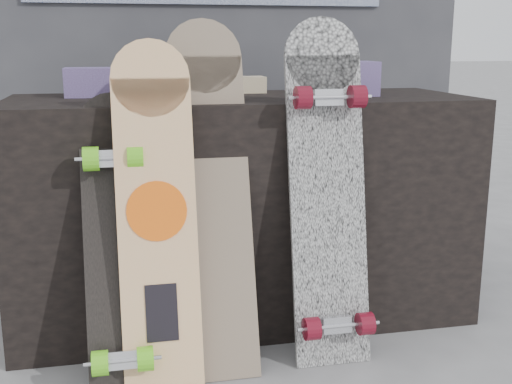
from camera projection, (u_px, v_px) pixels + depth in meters
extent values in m
plane|color=slate|center=(274.00, 376.00, 1.94)|extent=(60.00, 60.00, 0.00)
cube|color=black|center=(242.00, 208.00, 2.33)|extent=(1.60, 0.60, 0.80)
cube|color=#35353A|center=(207.00, 17.00, 2.98)|extent=(2.40, 0.20, 2.20)
cube|color=#493064|center=(91.00, 82.00, 2.23)|extent=(0.18, 0.12, 0.10)
cube|color=#493064|center=(355.00, 78.00, 2.28)|extent=(0.14, 0.14, 0.12)
cube|color=#D1B78C|center=(235.00, 85.00, 2.41)|extent=(0.22, 0.10, 0.06)
cube|color=beige|center=(158.00, 236.00, 1.84)|extent=(0.23, 0.23, 0.89)
cylinder|color=beige|center=(150.00, 78.00, 1.84)|extent=(0.23, 0.07, 0.22)
cylinder|color=#FF6310|center=(157.00, 211.00, 1.83)|extent=(0.17, 0.04, 0.17)
cube|color=black|center=(162.00, 313.00, 1.83)|extent=(0.09, 0.04, 0.16)
cube|color=tan|center=(213.00, 215.00, 1.95)|extent=(0.24, 0.31, 0.95)
cylinder|color=tan|center=(203.00, 56.00, 1.98)|extent=(0.24, 0.09, 0.23)
cube|color=white|center=(328.00, 211.00, 2.00)|extent=(0.24, 0.20, 0.95)
cylinder|color=white|center=(322.00, 56.00, 1.98)|extent=(0.24, 0.06, 0.24)
cube|color=silver|center=(336.00, 325.00, 1.97)|extent=(0.09, 0.04, 0.05)
cylinder|color=maroon|center=(312.00, 329.00, 1.93)|extent=(0.05, 0.07, 0.07)
cylinder|color=maroon|center=(365.00, 324.00, 1.97)|extent=(0.05, 0.07, 0.07)
cube|color=silver|center=(328.00, 98.00, 1.94)|extent=(0.09, 0.04, 0.05)
cylinder|color=maroon|center=(303.00, 98.00, 1.91)|extent=(0.05, 0.07, 0.07)
cylinder|color=maroon|center=(357.00, 97.00, 1.94)|extent=(0.05, 0.07, 0.07)
cube|color=black|center=(118.00, 258.00, 1.86)|extent=(0.19, 0.27, 0.75)
cylinder|color=black|center=(112.00, 125.00, 1.90)|extent=(0.19, 0.08, 0.19)
cube|color=silver|center=(123.00, 360.00, 1.80)|extent=(0.09, 0.04, 0.06)
cylinder|color=#63D01D|center=(100.00, 363.00, 1.76)|extent=(0.04, 0.07, 0.07)
cylinder|color=#63D01D|center=(145.00, 359.00, 1.79)|extent=(0.05, 0.07, 0.07)
cube|color=silver|center=(113.00, 159.00, 1.85)|extent=(0.09, 0.04, 0.06)
cylinder|color=#63D01D|center=(91.00, 159.00, 1.82)|extent=(0.04, 0.07, 0.07)
cylinder|color=#63D01D|center=(135.00, 157.00, 1.84)|extent=(0.05, 0.07, 0.07)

